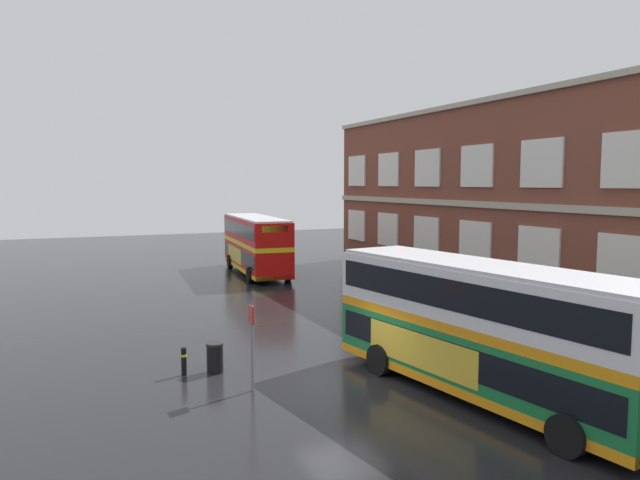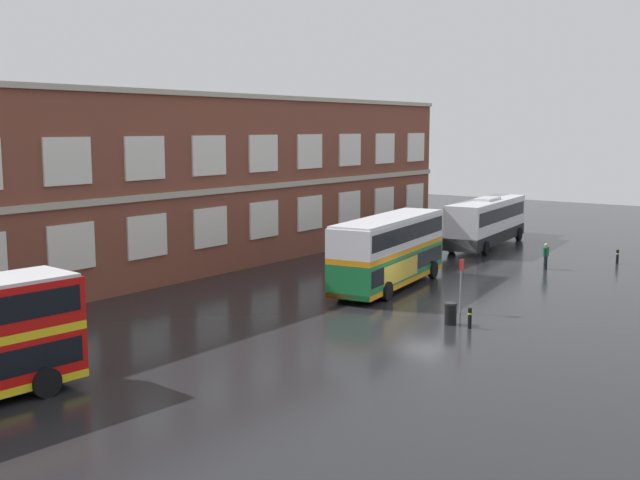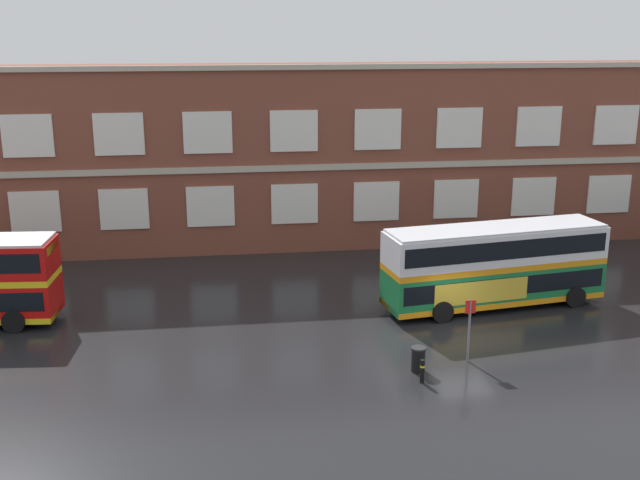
% 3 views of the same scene
% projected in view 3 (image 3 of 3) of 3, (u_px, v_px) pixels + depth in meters
% --- Properties ---
extents(ground_plane, '(120.00, 120.00, 0.00)m').
position_uv_depth(ground_plane, '(452.00, 319.00, 37.20)').
color(ground_plane, black).
extents(brick_terminal_building, '(55.04, 8.19, 11.24)m').
position_uv_depth(brick_terminal_building, '(364.00, 151.00, 50.80)').
color(brick_terminal_building, brown).
rests_on(brick_terminal_building, ground).
extents(double_decker_middle, '(11.26, 4.20, 4.07)m').
position_uv_depth(double_decker_middle, '(494.00, 265.00, 38.29)').
color(double_decker_middle, '#197038').
rests_on(double_decker_middle, ground).
extents(bus_stand_flag, '(0.44, 0.10, 2.70)m').
position_uv_depth(bus_stand_flag, '(469.00, 325.00, 32.14)').
color(bus_stand_flag, slate).
rests_on(bus_stand_flag, ground).
extents(station_litter_bin, '(0.60, 0.60, 1.03)m').
position_uv_depth(station_litter_bin, '(418.00, 359.00, 31.54)').
color(station_litter_bin, black).
rests_on(station_litter_bin, ground).
extents(safety_bollard_west, '(0.19, 0.19, 0.95)m').
position_uv_depth(safety_bollard_west, '(422.00, 371.00, 30.55)').
color(safety_bollard_west, black).
rests_on(safety_bollard_west, ground).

